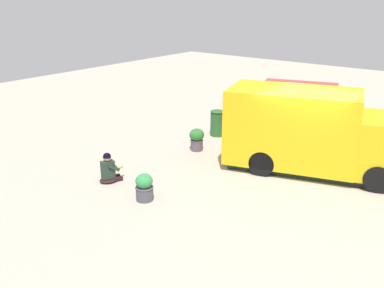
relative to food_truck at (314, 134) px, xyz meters
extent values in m
plane|color=#B2A493|center=(-0.06, -0.42, -1.16)|extent=(40.00, 40.00, 0.00)
cube|color=yellow|center=(-0.62, -0.20, 0.16)|extent=(4.20, 3.04, 2.24)
cube|color=black|center=(-0.92, 0.78, 0.30)|extent=(1.99, 0.64, 0.78)
cube|color=#E53938|center=(-1.01, 1.05, 1.24)|extent=(2.34, 1.25, 0.03)
cube|color=#192828|center=(0.15, 0.04, -1.06)|extent=(5.37, 3.06, 0.21)
cylinder|color=black|center=(2.02, -0.32, -0.78)|extent=(0.79, 0.43, 0.76)
cylinder|color=black|center=(1.48, 1.40, -0.78)|extent=(0.79, 0.43, 0.76)
cylinder|color=black|center=(-0.99, -1.25, -0.78)|extent=(0.79, 0.43, 0.76)
cylinder|color=black|center=(-1.53, 0.46, -0.78)|extent=(0.79, 0.43, 0.76)
ellipsoid|color=black|center=(-4.19, -4.37, -1.10)|extent=(0.59, 0.64, 0.11)
cube|color=black|center=(-4.03, -4.22, -1.10)|extent=(0.23, 0.38, 0.11)
cube|color=black|center=(-4.22, -4.15, -1.10)|extent=(0.23, 0.38, 0.11)
cube|color=#24362B|center=(-4.19, -4.37, -0.79)|extent=(0.33, 0.42, 0.52)
sphere|color=#A78051|center=(-4.19, -4.37, -0.42)|extent=(0.22, 0.22, 0.22)
sphere|color=black|center=(-4.19, -4.37, -0.40)|extent=(0.23, 0.23, 0.23)
cube|color=#24362B|center=(-4.04, -4.28, -0.72)|extent=(0.21, 0.35, 0.28)
cube|color=#24362B|center=(-4.25, -4.20, -0.72)|extent=(0.21, 0.35, 0.28)
cylinder|color=tan|center=(-4.09, -4.08, -0.80)|extent=(0.10, 0.31, 0.09)
cube|color=#E4633F|center=(-4.09, -4.08, -0.78)|extent=(0.06, 0.26, 0.02)
cylinder|color=#46464F|center=(-2.58, -4.55, -0.98)|extent=(0.45, 0.45, 0.37)
torus|color=#4B3F53|center=(-2.58, -4.55, -0.81)|extent=(0.48, 0.48, 0.04)
ellipsoid|color=#308C46|center=(-2.58, -4.55, -0.62)|extent=(0.45, 0.45, 0.38)
sphere|color=purple|center=(-2.42, -4.60, -0.55)|extent=(0.07, 0.07, 0.07)
sphere|color=#A05A9E|center=(-2.54, -4.37, -0.57)|extent=(0.07, 0.07, 0.07)
sphere|color=#9F4DB0|center=(-2.50, -4.66, -0.51)|extent=(0.06, 0.06, 0.06)
sphere|color=#8F479B|center=(-2.43, -4.46, -0.55)|extent=(0.07, 0.07, 0.07)
sphere|color=#9B4B9C|center=(-2.62, -4.42, -0.50)|extent=(0.08, 0.08, 0.08)
sphere|color=purple|center=(-2.51, -4.40, -0.55)|extent=(0.06, 0.06, 0.06)
cylinder|color=#524357|center=(-3.79, -0.76, -0.98)|extent=(0.42, 0.42, 0.37)
torus|color=#564559|center=(-3.79, -0.76, -0.81)|extent=(0.45, 0.45, 0.04)
ellipsoid|color=#296B2C|center=(-3.79, -0.76, -0.61)|extent=(0.50, 0.50, 0.43)
sphere|color=#F93C89|center=(-3.58, -0.74, -0.56)|extent=(0.05, 0.05, 0.05)
sphere|color=#E43882|center=(-3.68, -0.59, -0.56)|extent=(0.06, 0.06, 0.06)
sphere|color=#F94997|center=(-3.84, -0.97, -0.58)|extent=(0.06, 0.06, 0.06)
sphere|color=#F94D89|center=(-3.84, -0.94, -0.51)|extent=(0.07, 0.07, 0.07)
cylinder|color=#24582A|center=(-4.17, 1.00, -0.72)|extent=(0.52, 0.52, 0.88)
ellipsoid|color=#295725|center=(-4.17, 1.00, -0.23)|extent=(0.53, 0.53, 0.11)
camera|label=1|loc=(4.58, -11.65, 3.95)|focal=39.92mm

